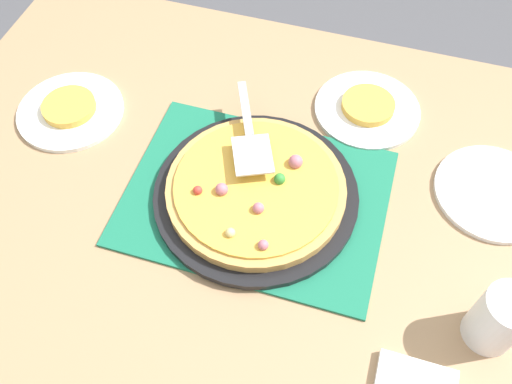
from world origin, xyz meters
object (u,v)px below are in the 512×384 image
at_px(pizza_pan, 256,194).
at_px(plate_near_left, 367,109).
at_px(served_slice_left, 368,105).
at_px(plate_far_right, 71,111).
at_px(pizza_server, 250,135).
at_px(cup_near, 499,319).
at_px(served_slice_right, 69,107).
at_px(plate_side, 493,193).
at_px(pizza, 256,188).

relative_size(pizza_pan, plate_near_left, 1.73).
relative_size(pizza_pan, served_slice_left, 3.45).
distance_m(plate_far_right, pizza_server, 0.40).
distance_m(plate_far_right, cup_near, 0.90).
relative_size(served_slice_left, pizza_server, 0.48).
height_order(served_slice_right, pizza_server, pizza_server).
bearing_deg(plate_near_left, pizza_server, 43.41).
height_order(pizza_pan, plate_side, pizza_pan).
distance_m(pizza, served_slice_left, 0.32).
bearing_deg(cup_near, pizza, -18.33).
distance_m(pizza_pan, plate_side, 0.45).
bearing_deg(plate_side, pizza_server, 5.94).
xyz_separation_m(plate_side, served_slice_left, (0.27, -0.14, 0.01)).
relative_size(plate_side, pizza_server, 0.97).
bearing_deg(pizza_pan, served_slice_left, -119.86).
xyz_separation_m(pizza, cup_near, (-0.43, 0.14, 0.03)).
height_order(plate_far_right, served_slice_left, served_slice_left).
xyz_separation_m(plate_near_left, pizza_server, (0.20, 0.19, 0.06)).
bearing_deg(plate_far_right, pizza_server, 179.36).
height_order(served_slice_left, pizza_server, pizza_server).
bearing_deg(plate_side, served_slice_left, -27.86).
bearing_deg(plate_side, pizza, 18.00).
height_order(pizza_pan, plate_near_left, pizza_pan).
relative_size(cup_near, pizza_server, 0.53).
xyz_separation_m(plate_far_right, plate_side, (-0.86, -0.04, 0.00)).
bearing_deg(served_slice_left, cup_near, 122.65).
bearing_deg(served_slice_left, plate_side, 152.14).
height_order(plate_near_left, served_slice_right, served_slice_right).
distance_m(served_slice_left, served_slice_right, 0.62).
distance_m(pizza_pan, pizza, 0.02).
relative_size(plate_side, served_slice_right, 2.00).
height_order(pizza, served_slice_right, pizza).
bearing_deg(pizza_server, pizza_pan, 113.96).
bearing_deg(plate_near_left, cup_near, 122.65).
xyz_separation_m(served_slice_left, served_slice_right, (0.59, 0.18, 0.00)).
xyz_separation_m(plate_near_left, served_slice_left, (0.00, 0.00, 0.01)).
bearing_deg(pizza_pan, plate_near_left, -119.86).
xyz_separation_m(plate_far_right, cup_near, (-0.86, 0.24, 0.06)).
xyz_separation_m(served_slice_right, pizza_server, (-0.39, 0.00, 0.05)).
relative_size(plate_far_right, cup_near, 1.83).
xyz_separation_m(cup_near, pizza_server, (0.47, -0.23, 0.01)).
distance_m(pizza_pan, plate_near_left, 0.32).
relative_size(pizza, plate_far_right, 1.50).
bearing_deg(served_slice_right, served_slice_left, -162.77).
bearing_deg(pizza, plate_far_right, -12.22).
xyz_separation_m(plate_far_right, pizza_server, (-0.39, 0.00, 0.06)).
relative_size(plate_side, served_slice_left, 2.00).
bearing_deg(plate_far_right, plate_near_left, -162.77).
distance_m(pizza, cup_near, 0.45).
xyz_separation_m(pizza_pan, plate_near_left, (-0.16, -0.28, -0.01)).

